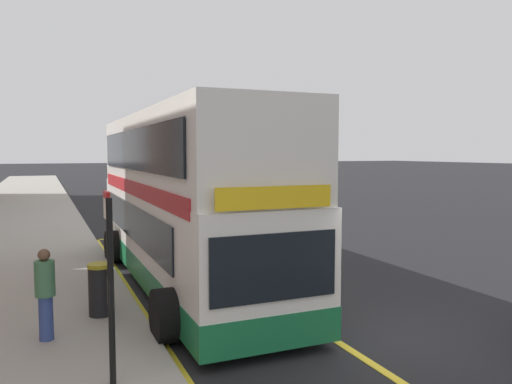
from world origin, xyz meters
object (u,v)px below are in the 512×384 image
litter_bin (100,289)px  double_decker_bus (182,204)px  bus_stop_sign (110,272)px  parked_car_navy_behind (177,183)px  pedestrian_further_back (45,291)px  parked_car_navy_ahead (128,177)px

litter_bin → double_decker_bus: bearing=45.8°
bus_stop_sign → parked_car_navy_behind: bearing=74.3°
pedestrian_further_back → litter_bin: 1.49m
pedestrian_further_back → double_decker_bus: bearing=45.6°
parked_car_navy_ahead → pedestrian_further_back: (-8.50, -45.33, 0.22)m
double_decker_bus → pedestrian_further_back: double_decker_bus is taller
litter_bin → pedestrian_further_back: bearing=-134.9°
double_decker_bus → litter_bin: (-2.36, -2.42, -1.39)m
double_decker_bus → litter_bin: 3.65m
parked_car_navy_ahead → parked_car_navy_behind: 12.28m
bus_stop_sign → litter_bin: (0.17, 3.15, -1.07)m
parked_car_navy_ahead → parked_car_navy_behind: size_ratio=1.00×
parked_car_navy_behind → litter_bin: (-9.74, -32.24, -0.13)m
bus_stop_sign → pedestrian_further_back: size_ratio=1.69×
parked_car_navy_ahead → pedestrian_further_back: 46.12m
parked_car_navy_ahead → parked_car_navy_behind: bearing=-80.7°
double_decker_bus → pedestrian_further_back: bearing=-134.4°
bus_stop_sign → pedestrian_further_back: 2.40m
pedestrian_further_back → litter_bin: pedestrian_further_back is taller
parked_car_navy_behind → pedestrian_further_back: (-10.77, -33.26, 0.22)m
bus_stop_sign → parked_car_navy_ahead: bearing=80.8°
parked_car_navy_ahead → litter_bin: bearing=-100.9°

